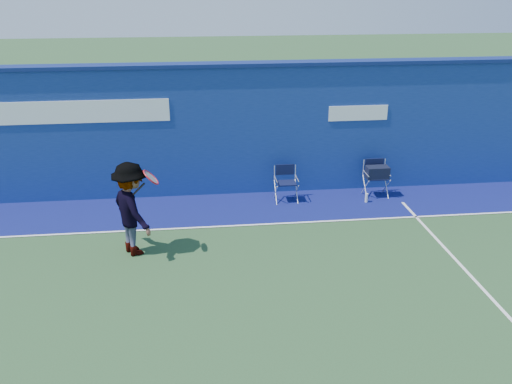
{
  "coord_description": "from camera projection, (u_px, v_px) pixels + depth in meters",
  "views": [
    {
      "loc": [
        -0.16,
        -7.03,
        4.93
      ],
      "look_at": [
        0.93,
        2.6,
        1.0
      ],
      "focal_mm": 38.0,
      "sensor_mm": 36.0,
      "label": 1
    }
  ],
  "objects": [
    {
      "name": "stadium_wall",
      "position": [
        204.0,
        130.0,
        12.55
      ],
      "size": [
        24.0,
        0.5,
        3.08
      ],
      "color": "navy",
      "rests_on": "ground"
    },
    {
      "name": "out_of_bounds_strip",
      "position": [
        207.0,
        210.0,
        12.12
      ],
      "size": [
        24.0,
        1.8,
        0.01
      ],
      "primitive_type": "cube",
      "color": "#0D1456",
      "rests_on": "ground"
    },
    {
      "name": "ground",
      "position": [
        215.0,
        317.0,
        8.35
      ],
      "size": [
        80.0,
        80.0,
        0.0
      ],
      "primitive_type": "plane",
      "color": "#294927",
      "rests_on": "ground"
    },
    {
      "name": "water_bottle",
      "position": [
        366.0,
        198.0,
        12.49
      ],
      "size": [
        0.07,
        0.07,
        0.22
      ],
      "primitive_type": "cylinder",
      "color": "silver",
      "rests_on": "ground"
    },
    {
      "name": "court_lines",
      "position": [
        214.0,
        295.0,
        8.9
      ],
      "size": [
        24.0,
        12.0,
        0.01
      ],
      "color": "white",
      "rests_on": "out_of_bounds_strip"
    },
    {
      "name": "directors_chair_left",
      "position": [
        286.0,
        190.0,
        12.53
      ],
      "size": [
        0.49,
        0.44,
        0.82
      ],
      "color": "silver",
      "rests_on": "ground"
    },
    {
      "name": "tennis_player",
      "position": [
        132.0,
        209.0,
        9.96
      ],
      "size": [
        1.16,
        1.33,
        1.79
      ],
      "color": "#EA4738",
      "rests_on": "ground"
    },
    {
      "name": "directors_chair_right",
      "position": [
        376.0,
        182.0,
        12.75
      ],
      "size": [
        0.52,
        0.46,
        0.86
      ],
      "color": "silver",
      "rests_on": "ground"
    }
  ]
}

